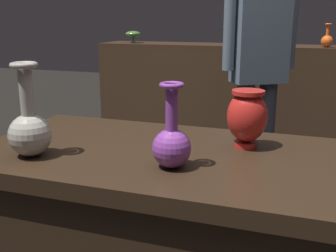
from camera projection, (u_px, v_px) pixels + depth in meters
The scene contains 8 objects.
back_display_shelf at pixel (253, 106), 3.36m from camera, with size 2.60×0.40×0.99m.
vase_centerpiece at pixel (172, 142), 1.12m from camera, with size 0.11×0.11×0.24m.
vase_tall_behind at pixel (247, 116), 1.29m from camera, with size 0.13×0.13×0.19m.
vase_left_accent at pixel (29, 128), 1.21m from camera, with size 0.13×0.13×0.28m.
shelf_vase_right at pixel (327, 40), 2.99m from camera, with size 0.09×0.09×0.17m.
shelf_vase_far_left at pixel (133, 34), 3.50m from camera, with size 0.13×0.13×0.10m.
shelf_vase_center at pixel (258, 26), 3.23m from camera, with size 0.10×0.10×0.30m.
visitor_center_back at pixel (259, 57), 2.49m from camera, with size 0.41×0.32×1.65m.
Camera 1 is at (0.40, -1.14, 1.21)m, focal length 43.63 mm.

